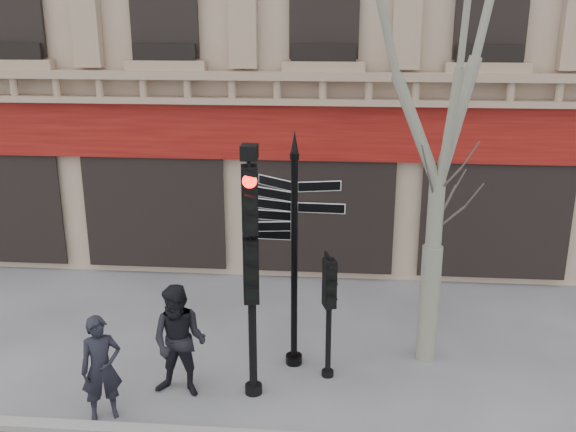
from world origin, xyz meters
name	(u,v)px	position (x,y,z in m)	size (l,w,h in m)	color
ground	(309,391)	(0.00, 0.00, 0.00)	(80.00, 80.00, 0.00)	#5C5D61
fingerpost	(294,213)	(-0.33, 0.90, 2.90)	(2.16, 2.16, 4.31)	black
traffic_signal_main	(251,243)	(-0.93, -0.12, 2.69)	(0.52, 0.41, 4.26)	black
traffic_signal_secondary	(329,296)	(0.30, 0.53, 1.54)	(0.43, 0.36, 2.21)	black
plane_tree	(449,21)	(2.09, 1.29, 6.02)	(3.23, 3.23, 8.57)	gray
pedestrian_a	(101,368)	(-3.19, -0.99, 0.87)	(0.63, 0.42, 1.74)	black
pedestrian_b	(179,342)	(-2.14, -0.24, 0.98)	(0.95, 0.74, 1.95)	black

